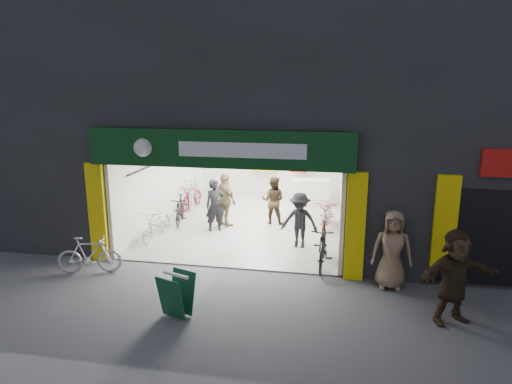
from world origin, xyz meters
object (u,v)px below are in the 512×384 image
(bike_right_front, at_px, (323,245))
(parked_bike, at_px, (89,255))
(sandwich_board, at_px, (177,294))
(pedestrian_near, at_px, (392,250))
(bike_left_front, at_px, (157,224))

(bike_right_front, height_order, parked_bike, bike_right_front)
(bike_right_front, relative_size, sandwich_board, 2.11)
(pedestrian_near, bearing_deg, sandwich_board, -151.79)
(bike_right_front, height_order, pedestrian_near, pedestrian_near)
(bike_left_front, xyz_separation_m, parked_bike, (-0.63, -2.69, 0.00))
(bike_left_front, height_order, parked_bike, parked_bike)
(pedestrian_near, relative_size, sandwich_board, 2.06)
(bike_left_front, bearing_deg, pedestrian_near, -15.49)
(bike_left_front, xyz_separation_m, bike_right_front, (4.95, -1.22, 0.10))
(sandwich_board, bearing_deg, bike_left_front, 136.59)
(bike_left_front, relative_size, parked_bike, 1.14)
(bike_left_front, bearing_deg, sandwich_board, -60.10)
(bike_right_front, bearing_deg, sandwich_board, -129.63)
(parked_bike, relative_size, pedestrian_near, 0.85)
(bike_right_front, distance_m, parked_bike, 5.77)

